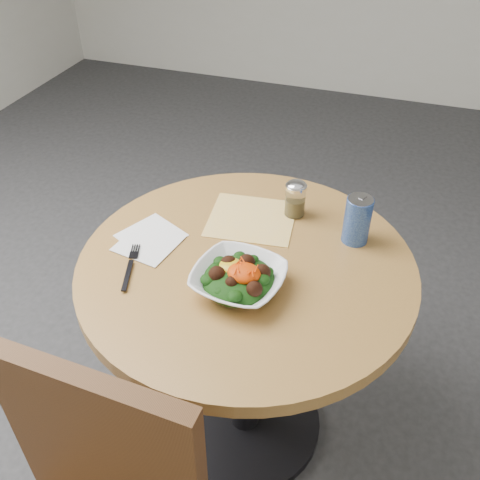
{
  "coord_description": "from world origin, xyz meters",
  "views": [
    {
      "loc": [
        0.33,
        -1.03,
        1.67
      ],
      "look_at": [
        -0.02,
        0.01,
        0.81
      ],
      "focal_mm": 40.0,
      "sensor_mm": 36.0,
      "label": 1
    }
  ],
  "objects": [
    {
      "name": "table",
      "position": [
        0.0,
        0.0,
        0.55
      ],
      "size": [
        0.9,
        0.9,
        0.75
      ],
      "color": "black",
      "rests_on": "ground"
    },
    {
      "name": "cloth_napkin",
      "position": [
        -0.04,
        0.18,
        0.75
      ],
      "size": [
        0.27,
        0.25,
        0.0
      ],
      "primitive_type": "cube",
      "rotation": [
        0.0,
        0.0,
        0.12
      ],
      "color": "#FFB00D",
      "rests_on": "table"
    },
    {
      "name": "paper_napkins",
      "position": [
        -0.28,
        0.0,
        0.75
      ],
      "size": [
        0.2,
        0.23,
        0.0
      ],
      "color": "white",
      "rests_on": "table"
    },
    {
      "name": "beverage_can",
      "position": [
        0.26,
        0.18,
        0.82
      ],
      "size": [
        0.07,
        0.07,
        0.14
      ],
      "color": "navy",
      "rests_on": "table"
    },
    {
      "name": "ground",
      "position": [
        0.0,
        0.0,
        0.0
      ],
      "size": [
        6.0,
        6.0,
        0.0
      ],
      "primitive_type": "plane",
      "color": "#2D2D2F",
      "rests_on": "ground"
    },
    {
      "name": "fork",
      "position": [
        -0.28,
        -0.12,
        0.76
      ],
      "size": [
        0.07,
        0.18,
        0.0
      ],
      "color": "black",
      "rests_on": "table"
    },
    {
      "name": "spice_shaker",
      "position": [
        0.07,
        0.25,
        0.81
      ],
      "size": [
        0.06,
        0.06,
        0.11
      ],
      "color": "silver",
      "rests_on": "table"
    },
    {
      "name": "salad_bowl",
      "position": [
        0.01,
        -0.1,
        0.78
      ],
      "size": [
        0.25,
        0.25,
        0.08
      ],
      "color": "white",
      "rests_on": "table"
    }
  ]
}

